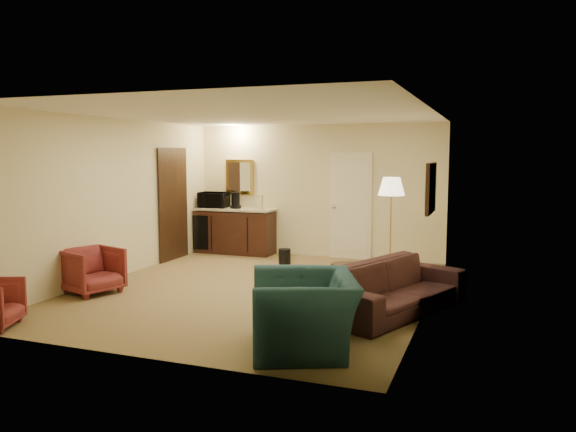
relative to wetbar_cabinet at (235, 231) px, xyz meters
name	(u,v)px	position (x,y,z in m)	size (l,w,h in m)	color
ground	(256,289)	(1.65, -2.72, -0.46)	(6.00, 6.00, 0.00)	olive
room_walls	(269,173)	(1.55, -1.95, 1.26)	(5.02, 6.01, 2.61)	beige
wetbar_cabinet	(235,231)	(0.00, 0.00, 0.00)	(1.64, 0.58, 0.92)	#371A11
sofa	(395,279)	(3.80, -3.23, -0.02)	(2.24, 0.65, 0.88)	black
teal_armchair	(304,300)	(3.15, -4.92, 0.06)	(1.20, 0.78, 1.04)	#1F434F
rose_chair_near	(92,268)	(-0.50, -3.75, -0.09)	(0.71, 0.67, 0.74)	maroon
coffee_table	(355,278)	(3.07, -2.36, -0.25)	(0.72, 0.49, 0.41)	#311C10
floor_lamp	(391,226)	(3.35, -1.02, 0.36)	(0.44, 0.44, 1.65)	#CD8F44
waste_bin	(285,256)	(1.35, -0.72, -0.32)	(0.22, 0.22, 0.28)	black
microwave	(214,198)	(-0.50, 0.03, 0.66)	(0.58, 0.32, 0.39)	black
coffee_maker	(236,200)	(0.02, -0.01, 0.62)	(0.17, 0.17, 0.33)	black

